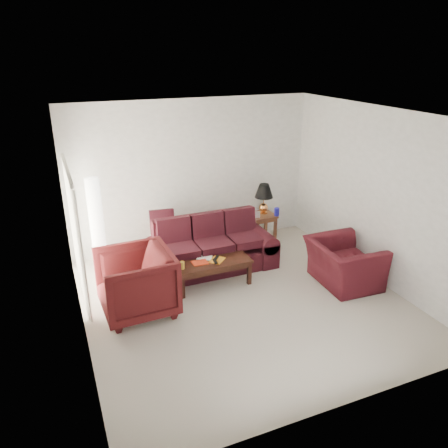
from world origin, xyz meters
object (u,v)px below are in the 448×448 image
(armchair_right, at_px, (344,263))
(coffee_table, at_px, (211,271))
(end_table, at_px, (262,227))
(floor_lamp, at_px, (97,225))
(armchair_left, at_px, (136,283))
(sofa, at_px, (212,245))

(armchair_right, xyz_separation_m, coffee_table, (-2.14, 0.87, -0.15))
(end_table, relative_size, floor_lamp, 0.32)
(armchair_left, xyz_separation_m, coffee_table, (1.38, 0.39, -0.28))
(sofa, height_order, armchair_left, armchair_left)
(armchair_left, bearing_deg, sofa, 117.50)
(sofa, xyz_separation_m, armchair_right, (1.93, -1.38, -0.10))
(floor_lamp, height_order, coffee_table, floor_lamp)
(end_table, relative_size, coffee_table, 0.43)
(coffee_table, bearing_deg, armchair_right, -18.10)
(coffee_table, bearing_deg, sofa, 71.53)
(armchair_left, bearing_deg, floor_lamp, -170.99)
(end_table, height_order, floor_lamp, floor_lamp)
(armchair_right, bearing_deg, coffee_table, 70.73)
(end_table, bearing_deg, armchair_right, -79.16)
(coffee_table, bearing_deg, armchair_left, -160.29)
(armchair_right, height_order, coffee_table, armchair_right)
(sofa, height_order, floor_lamp, floor_lamp)
(armchair_right, bearing_deg, floor_lamp, 63.43)
(floor_lamp, height_order, armchair_left, floor_lamp)
(end_table, height_order, armchair_left, armchair_left)
(end_table, relative_size, armchair_right, 0.48)
(floor_lamp, height_order, armchair_right, floor_lamp)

